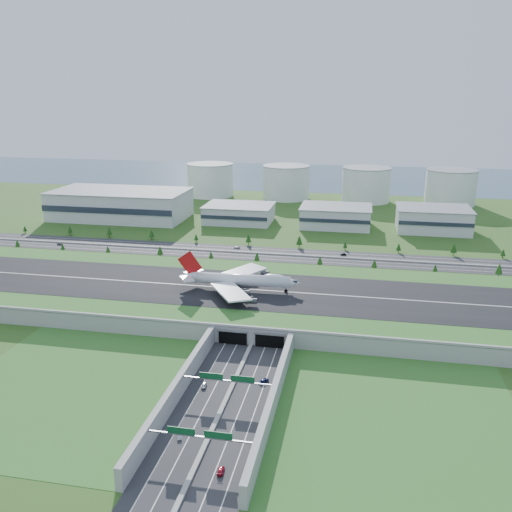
% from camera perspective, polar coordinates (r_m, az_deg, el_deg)
% --- Properties ---
extents(ground, '(1200.00, 1200.00, 0.00)m').
position_cam_1_polar(ground, '(294.01, 1.45, -5.18)').
color(ground, '#324716').
rests_on(ground, ground).
extents(airfield_deck, '(520.00, 100.00, 9.20)m').
position_cam_1_polar(airfield_deck, '(292.42, 1.46, -4.43)').
color(airfield_deck, gray).
rests_on(airfield_deck, ground).
extents(underpass_road, '(38.80, 120.40, 8.00)m').
position_cam_1_polar(underpass_road, '(205.15, -3.37, -14.49)').
color(underpass_road, '#28282B').
rests_on(underpass_road, ground).
extents(sign_gantry_near, '(38.70, 0.70, 9.80)m').
position_cam_1_polar(sign_gantry_near, '(207.02, -3.08, -13.04)').
color(sign_gantry_near, gray).
rests_on(sign_gantry_near, ground).
extents(sign_gantry_far, '(38.70, 0.70, 9.80)m').
position_cam_1_polar(sign_gantry_far, '(178.61, -5.95, -18.47)').
color(sign_gantry_far, gray).
rests_on(sign_gantry_far, ground).
extents(north_expressway, '(560.00, 36.00, 0.12)m').
position_cam_1_polar(north_expressway, '(382.84, 3.85, 0.06)').
color(north_expressway, '#28282B').
rests_on(north_expressway, ground).
extents(tree_row, '(507.99, 48.71, 8.45)m').
position_cam_1_polar(tree_row, '(381.53, 5.78, 0.67)').
color(tree_row, '#3D2819').
rests_on(tree_row, ground).
extents(hangar_west, '(120.00, 60.00, 25.00)m').
position_cam_1_polar(hangar_west, '(511.73, -14.07, 5.28)').
color(hangar_west, silver).
rests_on(hangar_west, ground).
extents(hangar_mid_a, '(58.00, 42.00, 15.00)m').
position_cam_1_polar(hangar_mid_a, '(481.87, -1.78, 4.48)').
color(hangar_mid_a, silver).
rests_on(hangar_mid_a, ground).
extents(hangar_mid_b, '(58.00, 42.00, 17.00)m').
position_cam_1_polar(hangar_mid_b, '(470.48, 8.39, 4.13)').
color(hangar_mid_b, silver).
rests_on(hangar_mid_b, ground).
extents(hangar_mid_c, '(58.00, 42.00, 19.00)m').
position_cam_1_polar(hangar_mid_c, '(473.63, 18.12, 3.68)').
color(hangar_mid_c, silver).
rests_on(hangar_mid_c, ground).
extents(fuel_tank_a, '(50.00, 50.00, 35.00)m').
position_cam_1_polar(fuel_tank_a, '(609.13, -4.83, 7.97)').
color(fuel_tank_a, silver).
rests_on(fuel_tank_a, ground).
extents(fuel_tank_b, '(50.00, 50.00, 35.00)m').
position_cam_1_polar(fuel_tank_b, '(591.77, 3.19, 7.74)').
color(fuel_tank_b, silver).
rests_on(fuel_tank_b, ground).
extents(fuel_tank_c, '(50.00, 50.00, 35.00)m').
position_cam_1_polar(fuel_tank_c, '(586.34, 11.51, 7.35)').
color(fuel_tank_c, silver).
rests_on(fuel_tank_c, ground).
extents(fuel_tank_d, '(50.00, 50.00, 35.00)m').
position_cam_1_polar(fuel_tank_d, '(593.17, 19.80, 6.81)').
color(fuel_tank_d, silver).
rests_on(fuel_tank_d, ground).
extents(bay_water, '(1200.00, 260.00, 0.06)m').
position_cam_1_polar(bay_water, '(758.36, 7.63, 8.27)').
color(bay_water, '#38556B').
rests_on(bay_water, ground).
extents(boeing_747, '(67.11, 63.39, 20.74)m').
position_cam_1_polar(boeing_747, '(291.05, -1.76, -2.49)').
color(boeing_747, white).
rests_on(boeing_747, airfield_deck).
extents(car_0, '(2.32, 4.53, 1.48)m').
position_cam_1_polar(car_0, '(217.26, -5.49, -13.41)').
color(car_0, silver).
rests_on(car_0, ground).
extents(car_1, '(2.85, 4.62, 1.44)m').
position_cam_1_polar(car_1, '(191.07, -8.05, -18.18)').
color(car_1, silver).
rests_on(car_1, ground).
extents(car_2, '(3.87, 5.35, 1.35)m').
position_cam_1_polar(car_2, '(219.55, 0.86, -13.00)').
color(car_2, '#0D1542').
rests_on(car_2, ground).
extents(car_3, '(2.29, 4.79, 1.35)m').
position_cam_1_polar(car_3, '(175.62, -3.73, -21.62)').
color(car_3, maroon).
rests_on(car_3, ground).
extents(car_4, '(5.17, 3.54, 1.63)m').
position_cam_1_polar(car_4, '(435.17, -19.98, 1.23)').
color(car_4, '#504F54').
rests_on(car_4, ground).
extents(car_5, '(4.31, 2.82, 1.34)m').
position_cam_1_polar(car_5, '(387.02, 9.18, 0.17)').
color(car_5, black).
rests_on(car_5, ground).
extents(car_7, '(5.21, 2.81, 1.43)m').
position_cam_1_polar(car_7, '(399.90, -2.04, 0.93)').
color(car_7, white).
rests_on(car_7, ground).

